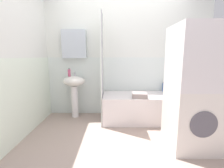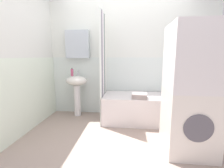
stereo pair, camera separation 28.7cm
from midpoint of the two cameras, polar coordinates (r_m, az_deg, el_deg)
name	(u,v)px [view 2 (the right image)]	position (r m, az deg, el deg)	size (l,w,h in m)	color
ground_plane	(121,145)	(2.45, 6.82, -20.76)	(4.80, 5.60, 0.04)	#A28B7F
wall_back_tiled	(122,60)	(3.38, 5.99, 8.29)	(3.60, 0.18, 2.40)	silver
wall_left_tiled	(26,63)	(2.89, -25.83, 6.71)	(0.07, 1.81, 2.40)	silver
sink	(77,87)	(3.33, -9.98, -0.93)	(0.44, 0.34, 0.84)	silver
faucet	(78,72)	(3.37, -9.74, 4.07)	(0.03, 0.12, 0.12)	silver
soap_dispenser	(72,72)	(3.29, -11.57, 4.07)	(0.05, 0.05, 0.16)	#BE4D70
bathtub	(143,108)	(3.16, 13.43, -8.40)	(1.47, 0.71, 0.50)	silver
shower_curtain	(103,68)	(3.01, -0.42, 5.52)	(0.01, 0.71, 2.00)	white
shampoo_bottle	(175,89)	(3.48, 23.54, -1.66)	(0.05, 0.05, 0.17)	gold
body_wash_bottle	(168,88)	(3.46, 21.43, -1.32)	(0.07, 0.07, 0.20)	#30589B
towel_folded	(139,96)	(2.87, 12.56, -4.14)	(0.26, 0.24, 0.08)	gray
washer_dryer_stack	(191,90)	(2.30, 29.35, -1.95)	(0.58, 0.64, 1.62)	silver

